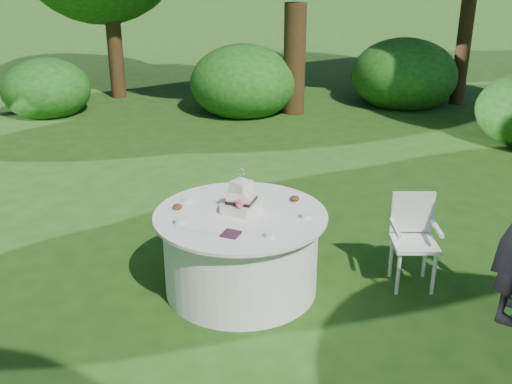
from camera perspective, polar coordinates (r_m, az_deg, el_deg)
ground at (r=5.70m, az=-1.41°, el=-9.12°), size 80.00×80.00×0.00m
napkins at (r=4.95m, az=-2.41°, el=-4.02°), size 0.14×0.14×0.02m
feather_plume at (r=5.04m, az=-5.38°, el=-3.66°), size 0.48×0.07×0.01m
table at (r=5.51m, az=-1.45°, el=-5.67°), size 1.56×1.56×0.77m
cake at (r=5.33m, az=-1.40°, el=-0.79°), size 0.32×0.32×0.42m
chair at (r=5.76m, az=14.74°, el=-3.76°), size 0.52×0.52×0.88m
votives at (r=5.35m, az=-2.02°, el=-1.81°), size 1.24×0.96×0.04m
petal_cups at (r=5.51m, az=-1.82°, el=-0.99°), size 1.01×0.68×0.05m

